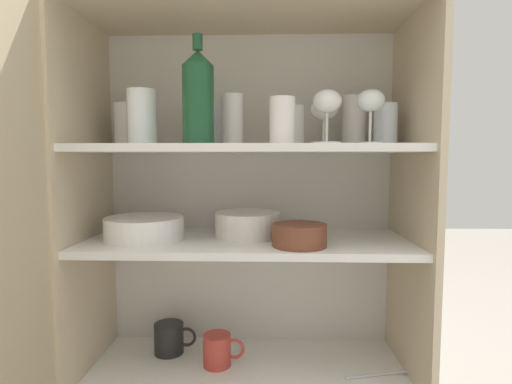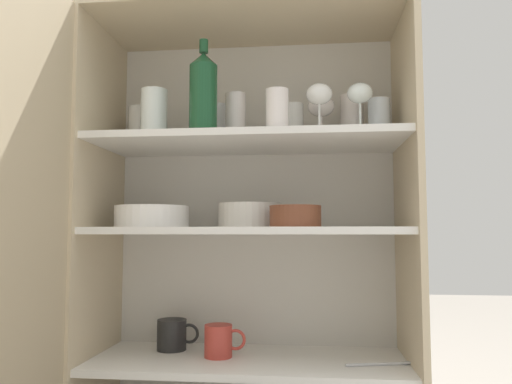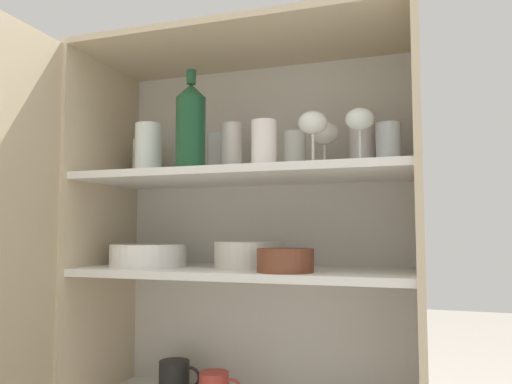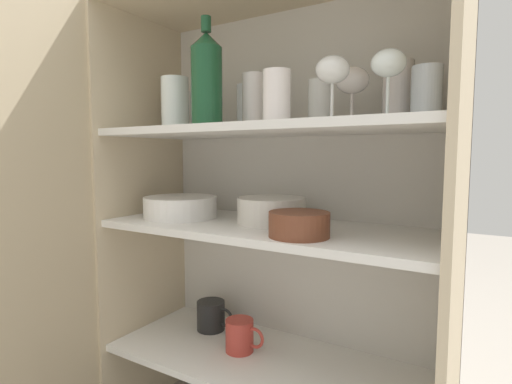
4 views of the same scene
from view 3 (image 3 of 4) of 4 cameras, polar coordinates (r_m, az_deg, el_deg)
cupboard_back_panel at (r=1.54m, az=1.03°, el=-8.78°), size 0.93×0.02×1.25m
cupboard_side_left at (r=1.58m, az=-17.24°, el=-8.47°), size 0.02×0.39×1.25m
cupboard_side_right at (r=1.29m, az=18.41°, el=-9.38°), size 0.02×0.39×1.25m
cupboard_top_panel at (r=1.46m, az=-1.27°, el=16.37°), size 0.93×0.39×0.02m
shelf_board_middle at (r=1.37m, az=-1.31°, el=-9.13°), size 0.89×0.35×0.02m
shelf_board_upper at (r=1.37m, az=-1.29°, el=1.82°), size 0.89×0.35×0.02m
tumbler_glass_0 at (r=1.38m, az=4.45°, el=4.56°), size 0.06×0.06×0.11m
tumbler_glass_1 at (r=1.52m, az=-4.09°, el=4.09°), size 0.08×0.08×0.13m
tumbler_glass_2 at (r=1.61m, az=-12.50°, el=3.60°), size 0.08×0.08×0.13m
tumbler_glass_3 at (r=1.40m, az=-2.83°, el=5.00°), size 0.06×0.06×0.14m
tumbler_glass_4 at (r=1.32m, az=14.91°, el=5.15°), size 0.06×0.06×0.11m
tumbler_glass_5 at (r=1.24m, az=0.92°, el=5.60°), size 0.06×0.06×0.11m
tumbler_glass_6 at (r=1.39m, az=12.05°, el=5.26°), size 0.07×0.07×0.15m
tumbler_glass_7 at (r=1.46m, az=-12.19°, el=4.80°), size 0.08×0.08×0.15m
wine_glass_0 at (r=1.37m, az=7.80°, el=6.47°), size 0.08×0.08×0.14m
wine_glass_1 at (r=1.26m, az=11.78°, el=7.67°), size 0.07×0.07×0.14m
wine_glass_2 at (r=1.26m, az=6.50°, el=7.40°), size 0.08×0.08×0.14m
wine_bottle at (r=1.35m, az=-7.48°, el=7.51°), size 0.08×0.08×0.27m
plate_stack_white at (r=1.47m, az=-12.19°, el=-7.09°), size 0.22×0.22×0.06m
mixing_bowl_large at (r=1.39m, az=-0.96°, el=-7.04°), size 0.19×0.19×0.07m
serving_bowl_small at (r=1.24m, az=3.36°, el=-7.67°), size 0.14×0.14×0.06m
coffee_mug_primary at (r=1.59m, az=-9.27°, el=-20.12°), size 0.13×0.09×0.09m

